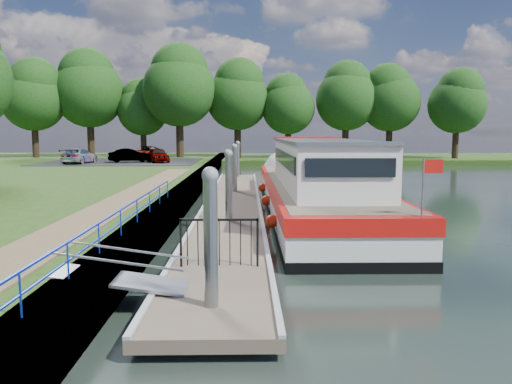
{
  "coord_description": "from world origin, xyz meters",
  "views": [
    {
      "loc": [
        0.65,
        -9.3,
        3.55
      ],
      "look_at": [
        0.98,
        8.66,
        1.4
      ],
      "focal_mm": 35.0,
      "sensor_mm": 36.0,
      "label": 1
    }
  ],
  "objects_px": {
    "barge": "(311,187)",
    "car_c": "(79,156)",
    "pontoon": "(232,207)",
    "car_b": "(130,155)",
    "car_a": "(158,155)",
    "car_d": "(146,153)"
  },
  "relations": [
    {
      "from": "barge",
      "to": "car_c",
      "type": "xyz_separation_m",
      "value": [
        -17.8,
        21.96,
        0.4
      ]
    },
    {
      "from": "pontoon",
      "to": "car_b",
      "type": "height_order",
      "value": "car_b"
    },
    {
      "from": "pontoon",
      "to": "car_a",
      "type": "relative_size",
      "value": 7.75
    },
    {
      "from": "car_d",
      "to": "car_c",
      "type": "bearing_deg",
      "value": -110.25
    },
    {
      "from": "car_b",
      "to": "car_c",
      "type": "distance_m",
      "value": 4.36
    },
    {
      "from": "car_c",
      "to": "car_d",
      "type": "height_order",
      "value": "car_d"
    },
    {
      "from": "car_c",
      "to": "car_d",
      "type": "relative_size",
      "value": 0.93
    },
    {
      "from": "pontoon",
      "to": "car_b",
      "type": "relative_size",
      "value": 7.91
    },
    {
      "from": "barge",
      "to": "car_a",
      "type": "xyz_separation_m",
      "value": [
        -11.08,
        23.33,
        0.41
      ]
    },
    {
      "from": "barge",
      "to": "car_d",
      "type": "bearing_deg",
      "value": 115.16
    },
    {
      "from": "car_b",
      "to": "pontoon",
      "type": "bearing_deg",
      "value": -168.61
    },
    {
      "from": "pontoon",
      "to": "car_a",
      "type": "bearing_deg",
      "value": 107.61
    },
    {
      "from": "car_a",
      "to": "car_b",
      "type": "bearing_deg",
      "value": 161.73
    },
    {
      "from": "car_d",
      "to": "barge",
      "type": "bearing_deg",
      "value": -47.39
    },
    {
      "from": "barge",
      "to": "car_b",
      "type": "relative_size",
      "value": 5.58
    },
    {
      "from": "barge",
      "to": "car_d",
      "type": "distance_m",
      "value": 30.92
    },
    {
      "from": "barge",
      "to": "car_b",
      "type": "xyz_separation_m",
      "value": [
        -13.63,
        23.23,
        0.37
      ]
    },
    {
      "from": "car_b",
      "to": "car_d",
      "type": "distance_m",
      "value": 4.78
    },
    {
      "from": "car_a",
      "to": "car_c",
      "type": "distance_m",
      "value": 6.85
    },
    {
      "from": "car_b",
      "to": "car_c",
      "type": "xyz_separation_m",
      "value": [
        -4.17,
        -1.26,
        0.02
      ]
    },
    {
      "from": "car_b",
      "to": "car_c",
      "type": "height_order",
      "value": "car_c"
    },
    {
      "from": "car_c",
      "to": "car_b",
      "type": "bearing_deg",
      "value": -157.25
    }
  ]
}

